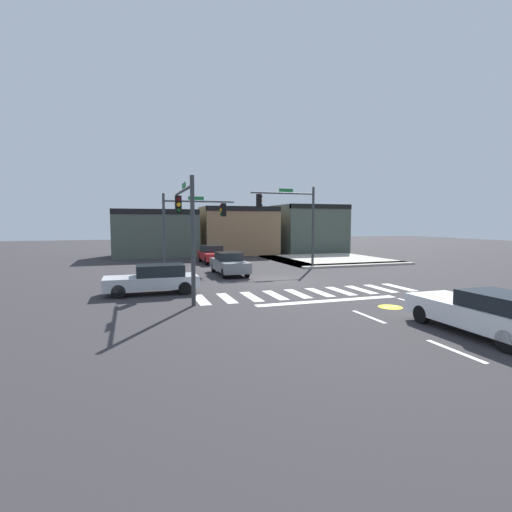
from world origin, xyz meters
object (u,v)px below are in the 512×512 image
at_px(car_silver, 154,279).
at_px(traffic_signal_northeast, 291,213).
at_px(traffic_signal_northwest, 192,218).
at_px(car_gray, 229,263).
at_px(car_white, 486,312).
at_px(traffic_signal_southwest, 185,216).
at_px(car_red, 212,254).

bearing_deg(car_silver, traffic_signal_northeast, -144.69).
bearing_deg(traffic_signal_northwest, car_gray, -51.04).
relative_size(traffic_signal_northwest, car_gray, 1.19).
bearing_deg(traffic_signal_northeast, car_white, 86.42).
height_order(car_silver, car_white, same).
distance_m(traffic_signal_northwest, car_silver, 9.15).
bearing_deg(car_silver, car_white, 131.73).
relative_size(traffic_signal_northeast, car_white, 1.31).
relative_size(traffic_signal_northeast, car_gray, 1.33).
xyz_separation_m(traffic_signal_northwest, car_silver, (-3.11, -8.06, -3.02)).
bearing_deg(car_white, traffic_signal_southwest, 40.20).
xyz_separation_m(car_gray, car_white, (4.09, -15.89, -0.01)).
bearing_deg(car_gray, traffic_signal_northeast, 109.54).
distance_m(car_silver, car_white, 13.92).
xyz_separation_m(car_silver, car_white, (9.26, -10.39, 0.01)).
relative_size(traffic_signal_northeast, traffic_signal_southwest, 1.08).
height_order(traffic_signal_northeast, traffic_signal_southwest, traffic_signal_northeast).
xyz_separation_m(traffic_signal_southwest, car_white, (7.85, -9.29, -3.05)).
bearing_deg(car_white, traffic_signal_northeast, -3.58).
xyz_separation_m(traffic_signal_southwest, car_gray, (3.76, 6.60, -3.03)).
xyz_separation_m(traffic_signal_northeast, car_red, (-4.76, 5.85, -3.42)).
height_order(traffic_signal_southwest, car_gray, traffic_signal_southwest).
distance_m(traffic_signal_northeast, car_silver, 13.18).
relative_size(traffic_signal_northeast, car_red, 1.40).
xyz_separation_m(traffic_signal_northwest, car_white, (6.16, -18.45, -3.01)).
distance_m(traffic_signal_southwest, car_red, 15.21).
height_order(traffic_signal_southwest, car_silver, traffic_signal_southwest).
height_order(traffic_signal_northeast, car_silver, traffic_signal_northeast).
distance_m(traffic_signal_southwest, car_silver, 3.54).
bearing_deg(traffic_signal_southwest, car_red, -16.36).
distance_m(traffic_signal_northwest, car_white, 19.68).
relative_size(traffic_signal_northwest, car_red, 1.24).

